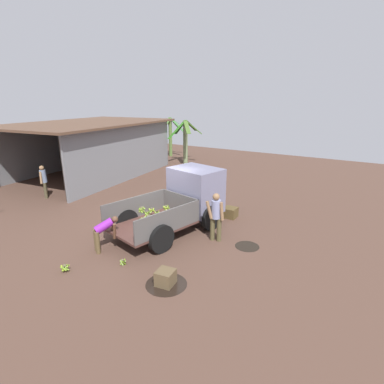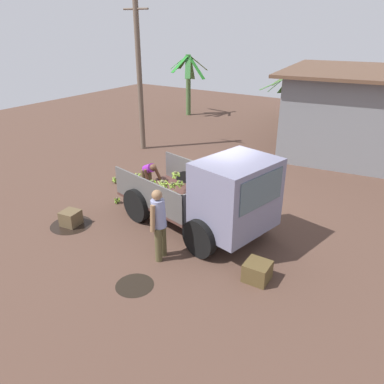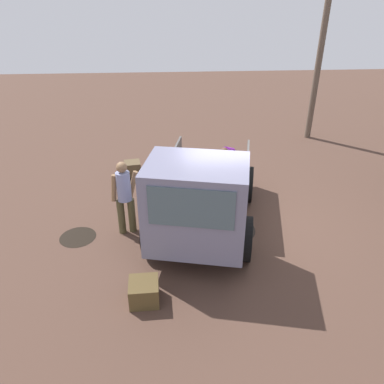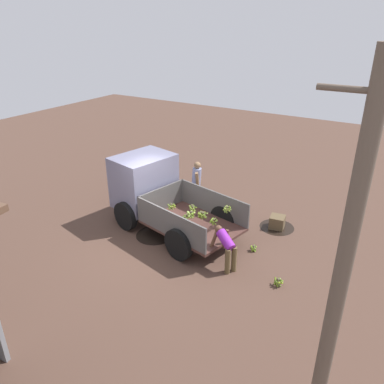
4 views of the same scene
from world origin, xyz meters
TOP-DOWN VIEW (x-y plane):
  - ground at (0.00, 0.00)m, footprint 36.00×36.00m
  - mud_patch_0 at (-2.80, -2.63)m, footprint 1.10×1.10m
  - mud_patch_1 at (0.26, -0.20)m, footprint 1.18×1.18m
  - mud_patch_2 at (0.32, -3.62)m, footprint 0.80×0.80m
  - cargo_truck at (0.85, -0.96)m, footprint 4.55×2.84m
  - utility_pole at (-5.53, 3.62)m, footprint 1.19×0.21m
  - banana_palm_0 at (-7.48, 10.03)m, footprint 2.31×2.27m
  - banana_palm_2 at (-1.82, 11.21)m, footprint 2.86×2.07m
  - banana_palm_4 at (-2.69, 13.04)m, footprint 2.52×2.68m
  - person_foreground_visitor at (0.14, -2.52)m, footprint 0.41×0.63m
  - person_worker_loading at (-2.34, 0.15)m, footprint 0.85×0.71m
  - person_bystander_near_shed at (-0.16, 6.72)m, footprint 0.52×0.62m
  - banana_bunch_on_ground_0 at (-3.82, 0.15)m, footprint 0.25×0.26m
  - banana_bunch_on_ground_1 at (-2.69, -0.97)m, footprint 0.21×0.23m
  - wooden_crate_0 at (-2.80, -2.61)m, footprint 0.51×0.51m
  - wooden_crate_1 at (2.35, -2.05)m, footprint 0.53×0.53m

SIDE VIEW (x-z plane):
  - ground at x=0.00m, z-range 0.00..0.00m
  - mud_patch_0 at x=-2.80m, z-range 0.00..0.01m
  - mud_patch_1 at x=0.26m, z-range 0.00..0.01m
  - mud_patch_2 at x=0.32m, z-range 0.00..0.01m
  - banana_bunch_on_ground_1 at x=-2.69m, z-range 0.01..0.20m
  - banana_bunch_on_ground_0 at x=-3.82m, z-range 0.01..0.23m
  - wooden_crate_0 at x=-2.80m, z-range 0.00..0.40m
  - wooden_crate_1 at x=2.35m, z-range 0.00..0.41m
  - person_worker_loading at x=-2.34m, z-range 0.13..1.23m
  - person_bystander_near_shed at x=-0.16m, z-range 0.09..1.70m
  - person_foreground_visitor at x=0.14m, z-range 0.09..1.80m
  - cargo_truck at x=0.85m, z-range 0.05..2.20m
  - banana_palm_4 at x=-2.69m, z-range 0.10..2.40m
  - banana_palm_2 at x=-1.82m, z-range 0.13..2.67m
  - banana_palm_0 at x=-7.48m, z-range 0.18..3.54m
  - utility_pole at x=-5.53m, z-range 0.05..5.93m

